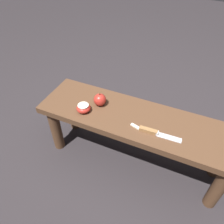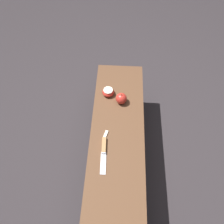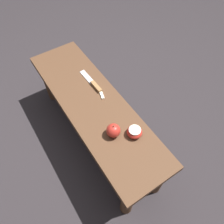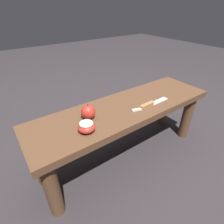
# 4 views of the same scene
# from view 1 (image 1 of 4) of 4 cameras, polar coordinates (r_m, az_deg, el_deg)

# --- Properties ---
(ground_plane) EXTENTS (8.00, 8.00, 0.00)m
(ground_plane) POSITION_cam_1_polar(r_m,az_deg,el_deg) (1.56, 5.26, -11.91)
(ground_plane) COLOR #2D282B
(wooden_bench) EXTENTS (1.16, 0.34, 0.40)m
(wooden_bench) POSITION_cam_1_polar(r_m,az_deg,el_deg) (1.31, 6.12, -3.98)
(wooden_bench) COLOR brown
(wooden_bench) RESTS_ON ground_plane
(knife) EXTENTS (0.23, 0.04, 0.02)m
(knife) POSITION_cam_1_polar(r_m,az_deg,el_deg) (1.18, 10.90, -5.22)
(knife) COLOR silver
(knife) RESTS_ON wooden_bench
(apple_whole) EXTENTS (0.08, 0.08, 0.08)m
(apple_whole) POSITION_cam_1_polar(r_m,az_deg,el_deg) (1.31, -3.19, 3.23)
(apple_whole) COLOR red
(apple_whole) RESTS_ON wooden_bench
(apple_cut) EXTENTS (0.08, 0.08, 0.05)m
(apple_cut) POSITION_cam_1_polar(r_m,az_deg,el_deg) (1.28, -7.47, 1.05)
(apple_cut) COLOR red
(apple_cut) RESTS_ON wooden_bench
(apple_slice_near_knife) EXTENTS (0.06, 0.03, 0.01)m
(apple_slice_near_knife) POSITION_cam_1_polar(r_m,az_deg,el_deg) (1.20, 6.18, -3.80)
(apple_slice_near_knife) COLOR silver
(apple_slice_near_knife) RESTS_ON wooden_bench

